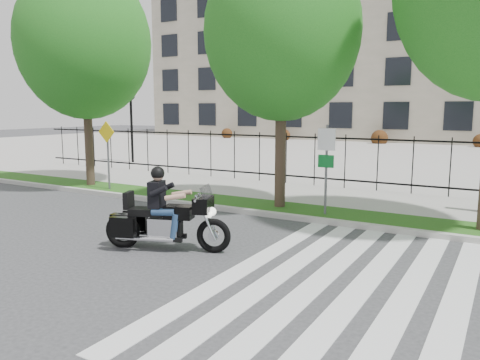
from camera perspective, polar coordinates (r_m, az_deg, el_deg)
The scene contains 14 objects.
ground at distance 10.54m, azimuth -9.73°, elevation -8.43°, with size 120.00×120.00×0.00m, color #323335.
curb at distance 13.80m, azimuth 1.26°, elevation -3.90°, with size 60.00×0.20×0.15m, color #AFADA4.
grass_verge at distance 14.54m, azimuth 2.89°, elevation -3.27°, with size 60.00×1.50×0.15m, color #164A12.
sidewalk at distance 16.76m, azimuth 6.83°, elevation -1.72°, with size 60.00×3.50×0.15m, color #A6A29B.
plaza at distance 33.47m, azimuth 18.91°, elevation 3.00°, with size 80.00×34.00×0.10m, color #A6A29B.
crosswalk_stripes at distance 8.45m, azimuth 16.99°, elevation -13.02°, with size 5.70×8.00×0.01m, color silver, non-canonical shape.
iron_fence at distance 18.21m, azimuth 9.08°, elevation 2.47°, with size 30.00×0.06×2.00m, color black, non-canonical shape.
office_building at distance 53.46m, azimuth 23.87°, elevation 15.34°, with size 60.00×21.90×20.15m.
lamp_post_left at distance 27.04m, azimuth -13.16°, elevation 8.70°, with size 1.06×0.70×4.25m.
street_tree_0 at distance 19.11m, azimuth -18.47°, elevation 15.59°, with size 4.97×4.97×8.24m.
street_tree_1 at distance 14.16m, azimuth 5.13°, elevation 17.65°, with size 4.52×4.52×7.76m.
sign_pole_regulatory at distance 13.10m, azimuth 10.47°, elevation 2.66°, with size 0.50×0.09×2.50m.
sign_pole_warning at distance 17.75m, azimuth -15.86°, elevation 4.02°, with size 0.78×0.09×2.49m.
motorcycle_rider at distance 10.37m, azimuth -9.04°, elevation -4.46°, with size 2.78×1.38×2.23m.
Camera 1 is at (6.53, -7.69, 3.07)m, focal length 35.00 mm.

